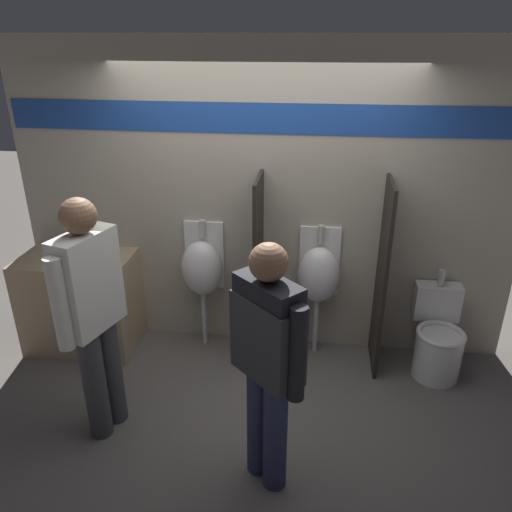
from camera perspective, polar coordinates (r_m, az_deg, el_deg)
The scene contains 12 objects.
ground_plane at distance 4.44m, azimuth -0.29°, elevation -13.38°, with size 16.00×16.00×0.00m, color #5B5651.
display_wall at distance 4.32m, azimuth 0.73°, elevation 6.11°, with size 4.33×0.07×2.70m.
sink_counter at distance 4.86m, azimuth -19.32°, elevation -4.99°, with size 0.98×0.60×0.89m.
sink_basin at distance 4.67m, azimuth -19.31°, elevation 0.80°, with size 0.35×0.35×0.26m.
cell_phone at distance 4.44m, azimuth -17.36°, elevation -0.95°, with size 0.07×0.14×0.01m.
divider_near_counter at distance 4.26m, azimuth 0.22°, elevation -1.84°, with size 0.03×0.50×1.67m.
divider_mid at distance 4.28m, azimuth 14.13°, elevation -2.56°, with size 0.03×0.50×1.67m.
urinal_near_counter at distance 4.48m, azimuth -6.17°, elevation -1.36°, with size 0.37×0.27×1.21m.
urinal_far at distance 4.37m, azimuth 7.17°, elevation -2.10°, with size 0.37×0.27×1.21m.
toilet at distance 4.58m, azimuth 20.04°, elevation -9.10°, with size 0.40×0.57×0.88m.
person_in_vest at distance 3.00m, azimuth 1.33°, elevation -11.08°, with size 0.47×0.46×1.68m.
person_with_lanyard at distance 3.56m, azimuth -18.16°, elevation -6.05°, with size 0.32×0.60×1.79m.
Camera 1 is at (0.47, -3.48, 2.71)m, focal length 35.00 mm.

